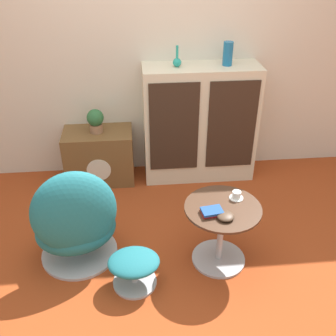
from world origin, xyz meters
name	(u,v)px	position (x,y,z in m)	size (l,w,h in m)	color
ground_plane	(170,269)	(0.00, 0.00, 0.00)	(12.00, 12.00, 0.00)	#9E3D19
wall_back	(153,39)	(0.00, 1.50, 1.30)	(6.40, 0.06, 2.60)	beige
sideboard	(200,124)	(0.41, 1.29, 0.56)	(1.05, 0.38, 1.11)	beige
tv_console	(100,156)	(-0.56, 1.28, 0.26)	(0.65, 0.39, 0.52)	brown
egg_chair	(75,222)	(-0.66, 0.18, 0.35)	(0.70, 0.67, 0.80)	#B7B7BC
ottoman	(134,266)	(-0.26, -0.10, 0.17)	(0.36, 0.31, 0.25)	#B7B7BC
coffee_table	(221,229)	(0.38, 0.07, 0.30)	(0.54, 0.54, 0.50)	#B7B7BC
vase_leftmost	(177,61)	(0.19, 1.29, 1.16)	(0.07, 0.07, 0.18)	teal
vase_inner_left	(228,54)	(0.63, 1.29, 1.21)	(0.09, 0.09, 0.20)	#196699
potted_plant	(95,120)	(-0.56, 1.28, 0.64)	(0.16, 0.16, 0.22)	#996B4C
teacup	(236,196)	(0.49, 0.16, 0.52)	(0.10, 0.10, 0.06)	white
book_stack	(212,211)	(0.28, 0.00, 0.51)	(0.15, 0.12, 0.04)	red
bowl	(226,216)	(0.37, -0.05, 0.52)	(0.12, 0.12, 0.04)	#4C3828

